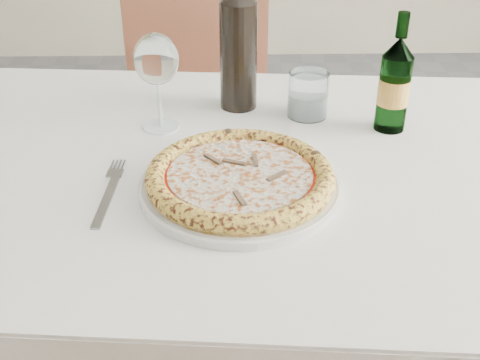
{
  "coord_description": "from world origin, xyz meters",
  "views": [
    {
      "loc": [
        -0.19,
        -0.69,
        1.27
      ],
      "look_at": [
        -0.17,
        0.13,
        0.78
      ],
      "focal_mm": 45.0,
      "sensor_mm": 36.0,
      "label": 1
    }
  ],
  "objects_px": {
    "plate": "(240,186)",
    "wine_glass": "(156,61)",
    "pizza": "(240,177)",
    "beer_bottle": "(394,85)",
    "chair_far": "(205,97)",
    "tumbler": "(308,98)",
    "wine_bottle": "(238,45)",
    "dining_table": "(239,202)"
  },
  "relations": [
    {
      "from": "dining_table",
      "to": "pizza",
      "type": "xyz_separation_m",
      "value": [
        -0.0,
        -0.1,
        0.11
      ]
    },
    {
      "from": "dining_table",
      "to": "pizza",
      "type": "height_order",
      "value": "pizza"
    },
    {
      "from": "wine_bottle",
      "to": "wine_glass",
      "type": "bearing_deg",
      "value": -147.16
    },
    {
      "from": "dining_table",
      "to": "plate",
      "type": "distance_m",
      "value": 0.14
    },
    {
      "from": "pizza",
      "to": "tumbler",
      "type": "relative_size",
      "value": 3.35
    },
    {
      "from": "dining_table",
      "to": "beer_bottle",
      "type": "relative_size",
      "value": 6.76
    },
    {
      "from": "beer_bottle",
      "to": "wine_bottle",
      "type": "height_order",
      "value": "wine_bottle"
    },
    {
      "from": "tumbler",
      "to": "wine_bottle",
      "type": "xyz_separation_m",
      "value": [
        -0.14,
        0.05,
        0.09
      ]
    },
    {
      "from": "wine_glass",
      "to": "wine_bottle",
      "type": "relative_size",
      "value": 0.61
    },
    {
      "from": "plate",
      "to": "tumbler",
      "type": "bearing_deg",
      "value": 63.63
    },
    {
      "from": "beer_bottle",
      "to": "wine_bottle",
      "type": "relative_size",
      "value": 0.73
    },
    {
      "from": "pizza",
      "to": "wine_bottle",
      "type": "height_order",
      "value": "wine_bottle"
    },
    {
      "from": "dining_table",
      "to": "wine_glass",
      "type": "height_order",
      "value": "wine_glass"
    },
    {
      "from": "wine_bottle",
      "to": "dining_table",
      "type": "bearing_deg",
      "value": -91.14
    },
    {
      "from": "wine_glass",
      "to": "beer_bottle",
      "type": "relative_size",
      "value": 0.83
    },
    {
      "from": "beer_bottle",
      "to": "wine_bottle",
      "type": "bearing_deg",
      "value": 158.49
    },
    {
      "from": "wine_bottle",
      "to": "plate",
      "type": "bearing_deg",
      "value": -90.8
    },
    {
      "from": "chair_far",
      "to": "beer_bottle",
      "type": "relative_size",
      "value": 4.12
    },
    {
      "from": "wine_glass",
      "to": "dining_table",
      "type": "bearing_deg",
      "value": -43.04
    },
    {
      "from": "wine_glass",
      "to": "beer_bottle",
      "type": "xyz_separation_m",
      "value": [
        0.44,
        -0.02,
        -0.04
      ]
    },
    {
      "from": "chair_far",
      "to": "wine_glass",
      "type": "height_order",
      "value": "wine_glass"
    },
    {
      "from": "pizza",
      "to": "wine_glass",
      "type": "relative_size",
      "value": 1.62
    },
    {
      "from": "pizza",
      "to": "beer_bottle",
      "type": "xyz_separation_m",
      "value": [
        0.29,
        0.22,
        0.06
      ]
    },
    {
      "from": "dining_table",
      "to": "tumbler",
      "type": "relative_size",
      "value": 16.93
    },
    {
      "from": "dining_table",
      "to": "plate",
      "type": "height_order",
      "value": "plate"
    },
    {
      "from": "dining_table",
      "to": "wine_bottle",
      "type": "distance_m",
      "value": 0.32
    },
    {
      "from": "dining_table",
      "to": "beer_bottle",
      "type": "xyz_separation_m",
      "value": [
        0.29,
        0.12,
        0.18
      ]
    },
    {
      "from": "pizza",
      "to": "wine_bottle",
      "type": "relative_size",
      "value": 0.98
    },
    {
      "from": "pizza",
      "to": "wine_glass",
      "type": "bearing_deg",
      "value": 121.87
    },
    {
      "from": "tumbler",
      "to": "wine_bottle",
      "type": "height_order",
      "value": "wine_bottle"
    },
    {
      "from": "dining_table",
      "to": "wine_bottle",
      "type": "height_order",
      "value": "wine_bottle"
    },
    {
      "from": "chair_far",
      "to": "tumbler",
      "type": "height_order",
      "value": "chair_far"
    },
    {
      "from": "dining_table",
      "to": "wine_bottle",
      "type": "relative_size",
      "value": 4.96
    },
    {
      "from": "tumbler",
      "to": "beer_bottle",
      "type": "distance_m",
      "value": 0.17
    },
    {
      "from": "chair_far",
      "to": "pizza",
      "type": "relative_size",
      "value": 3.08
    },
    {
      "from": "plate",
      "to": "pizza",
      "type": "relative_size",
      "value": 1.08
    },
    {
      "from": "plate",
      "to": "wine_glass",
      "type": "height_order",
      "value": "wine_glass"
    },
    {
      "from": "chair_far",
      "to": "tumbler",
      "type": "relative_size",
      "value": 10.32
    },
    {
      "from": "pizza",
      "to": "dining_table",
      "type": "bearing_deg",
      "value": 90.0
    },
    {
      "from": "plate",
      "to": "beer_bottle",
      "type": "height_order",
      "value": "beer_bottle"
    },
    {
      "from": "pizza",
      "to": "wine_bottle",
      "type": "bearing_deg",
      "value": 89.2
    },
    {
      "from": "dining_table",
      "to": "beer_bottle",
      "type": "distance_m",
      "value": 0.36
    }
  ]
}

